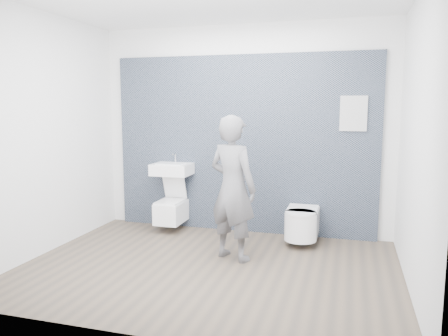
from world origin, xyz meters
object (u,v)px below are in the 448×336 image
(toilet_rounded, at_px, (302,223))
(visitor, at_px, (233,188))
(toilet_square, at_px, (171,210))
(washbasin, at_px, (172,169))

(toilet_rounded, height_order, visitor, visitor)
(visitor, bearing_deg, toilet_square, -15.81)
(toilet_square, relative_size, visitor, 0.40)
(washbasin, height_order, visitor, visitor)
(toilet_rounded, bearing_deg, washbasin, 175.51)
(toilet_square, distance_m, visitor, 1.50)
(washbasin, bearing_deg, visitor, -38.96)
(toilet_square, bearing_deg, visitor, -37.47)
(washbasin, distance_m, visitor, 1.43)
(toilet_rounded, xyz_separation_m, visitor, (-0.69, -0.76, 0.55))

